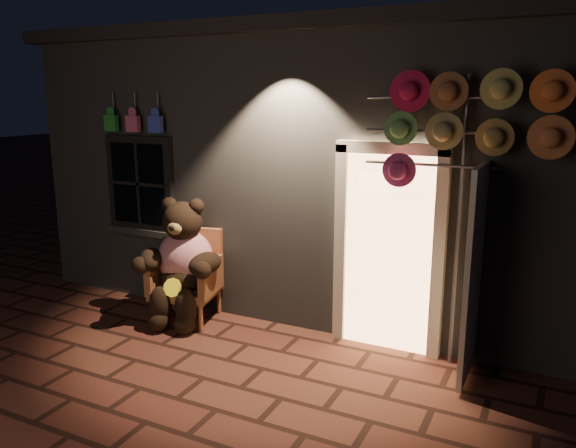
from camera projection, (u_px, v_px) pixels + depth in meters
The scene contains 5 objects.
ground at pixel (204, 378), 5.37m from camera, with size 60.00×60.00×0.00m, color #522B1F.
shop_building at pixel (351, 157), 8.46m from camera, with size 7.30×5.95×3.51m.
wicker_armchair at pixel (189, 275), 6.72m from camera, with size 0.85×0.80×1.08m.
teddy_bear at pixel (182, 262), 6.54m from camera, with size 1.06×0.92×1.49m.
hat_rack at pixel (464, 124), 5.07m from camera, with size 1.83×0.22×2.85m.
Camera 1 is at (2.89, -4.04, 2.64)m, focal length 35.00 mm.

